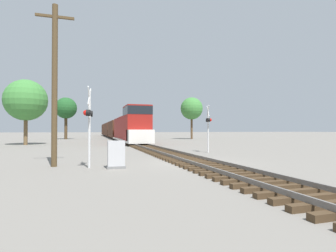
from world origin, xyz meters
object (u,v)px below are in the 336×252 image
(crossing_signal_near, at_px, (89,119))
(tree_far_right, at_px, (26,100))
(utility_pole, at_px, (55,82))
(tree_mid_background, at_px, (192,109))
(freight_train, at_px, (115,129))
(tree_deep_background, at_px, (66,108))
(relay_cabinet, at_px, (116,155))
(crossing_signal_far, at_px, (208,123))

(crossing_signal_near, relative_size, tree_far_right, 0.49)
(crossing_signal_near, xyz_separation_m, utility_pole, (-1.63, 0.94, 1.80))
(crossing_signal_near, bearing_deg, tree_far_right, -153.35)
(crossing_signal_near, xyz_separation_m, tree_mid_background, (19.43, 35.27, 3.68))
(freight_train, height_order, crossing_signal_near, freight_train)
(tree_far_right, distance_m, tree_deep_background, 19.47)
(crossing_signal_near, height_order, tree_mid_background, tree_mid_background)
(freight_train, height_order, relay_cabinet, freight_train)
(relay_cabinet, xyz_separation_m, tree_mid_background, (18.19, 35.72, 5.39))
(tree_mid_background, xyz_separation_m, tree_deep_background, (-23.80, 6.16, -0.03))
(relay_cabinet, height_order, tree_mid_background, tree_mid_background)
(freight_train, height_order, utility_pole, utility_pole)
(relay_cabinet, bearing_deg, utility_pole, 154.04)
(tree_mid_background, height_order, tree_deep_background, tree_mid_background)
(relay_cabinet, distance_m, tree_deep_background, 42.59)
(relay_cabinet, height_order, tree_far_right, tree_far_right)
(crossing_signal_near, relative_size, tree_mid_background, 0.47)
(freight_train, xyz_separation_m, utility_pole, (-7.12, -46.34, 2.19))
(crossing_signal_near, distance_m, utility_pole, 2.61)
(crossing_signal_near, distance_m, tree_far_right, 23.57)
(crossing_signal_near, distance_m, tree_mid_background, 40.43)
(relay_cabinet, distance_m, tree_far_right, 24.68)
(relay_cabinet, bearing_deg, tree_mid_background, 63.01)
(freight_train, relative_size, relay_cabinet, 52.04)
(utility_pole, xyz_separation_m, tree_far_right, (-5.72, 21.24, 1.24))
(relay_cabinet, relative_size, tree_far_right, 0.16)
(freight_train, xyz_separation_m, relay_cabinet, (-4.24, -47.74, -1.33))
(utility_pole, relative_size, tree_far_right, 1.02)
(relay_cabinet, height_order, utility_pole, utility_pole)
(utility_pole, relative_size, tree_mid_background, 0.97)
(freight_train, relative_size, crossing_signal_near, 17.49)
(freight_train, bearing_deg, utility_pole, -98.73)
(freight_train, distance_m, tree_mid_background, 18.85)
(tree_mid_background, bearing_deg, crossing_signal_far, -109.41)
(freight_train, bearing_deg, tree_deep_background, -149.25)
(crossing_signal_far, height_order, tree_mid_background, tree_mid_background)
(crossing_signal_far, xyz_separation_m, utility_pole, (-10.81, -5.22, 1.77))
(utility_pole, height_order, tree_deep_background, tree_deep_background)
(utility_pole, bearing_deg, crossing_signal_near, -30.12)
(freight_train, relative_size, tree_far_right, 8.53)
(tree_far_right, bearing_deg, tree_mid_background, 26.03)
(tree_mid_background, relative_size, tree_deep_background, 1.02)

